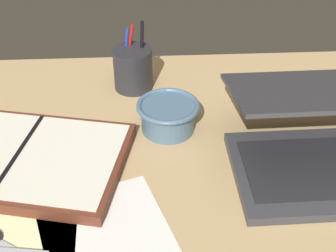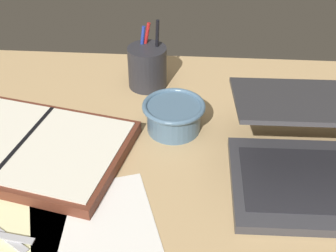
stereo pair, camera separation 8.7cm
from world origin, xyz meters
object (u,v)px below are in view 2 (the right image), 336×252
at_px(pen_cup, 147,67).
at_px(laptop, 319,155).
at_px(bowl, 174,115).
at_px(planner, 25,146).

bearing_deg(pen_cup, laptop, -41.12).
bearing_deg(bowl, pen_cup, 112.89).
distance_m(pen_cup, planner, 0.34).
bearing_deg(laptop, bowl, 153.81).
bearing_deg(bowl, planner, -161.68).
height_order(bowl, planner, bowl).
relative_size(bowl, pen_cup, 0.79).
relative_size(pen_cup, planner, 0.37).
relative_size(laptop, pen_cup, 1.95).
bearing_deg(pen_cup, bowl, -67.11).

